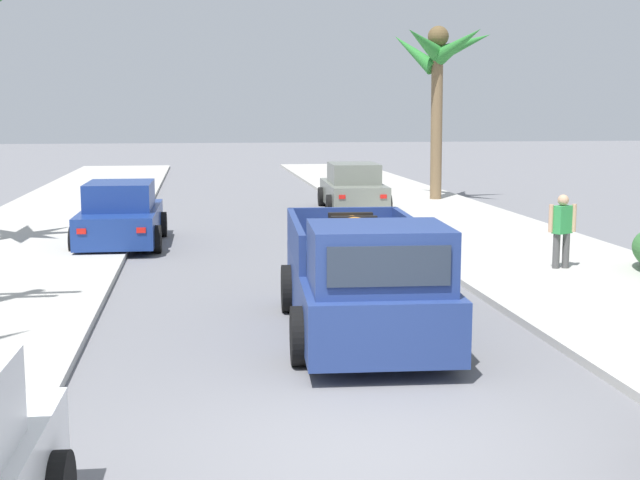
% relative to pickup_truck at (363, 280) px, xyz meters
% --- Properties ---
extents(ground_plane, '(160.00, 160.00, 0.00)m').
position_rel_pickup_truck_xyz_m(ground_plane, '(-0.72, -4.05, -0.81)').
color(ground_plane, slate).
extents(sidewalk_left, '(4.83, 60.00, 0.12)m').
position_rel_pickup_truck_xyz_m(sidewalk_left, '(-6.33, 7.95, -0.75)').
color(sidewalk_left, '#B2AFA8').
rests_on(sidewalk_left, ground).
extents(sidewalk_right, '(4.83, 60.00, 0.12)m').
position_rel_pickup_truck_xyz_m(sidewalk_right, '(4.89, 7.95, -0.75)').
color(sidewalk_right, '#B2AFA8').
rests_on(sidewalk_right, ground).
extents(curb_left, '(0.16, 60.00, 0.10)m').
position_rel_pickup_truck_xyz_m(curb_left, '(-5.32, 7.95, -0.76)').
color(curb_left, silver).
rests_on(curb_left, ground).
extents(curb_right, '(0.16, 60.00, 0.10)m').
position_rel_pickup_truck_xyz_m(curb_right, '(3.87, 7.95, -0.76)').
color(curb_right, silver).
rests_on(curb_right, ground).
extents(pickup_truck, '(2.43, 5.31, 1.80)m').
position_rel_pickup_truck_xyz_m(pickup_truck, '(0.00, 0.00, 0.00)').
color(pickup_truck, navy).
rests_on(pickup_truck, ground).
extents(car_right_near, '(2.16, 4.32, 1.54)m').
position_rel_pickup_truck_xyz_m(car_right_near, '(2.71, 15.50, -0.10)').
color(car_right_near, slate).
rests_on(car_right_near, ground).
extents(car_right_mid, '(2.07, 4.28, 1.54)m').
position_rel_pickup_truck_xyz_m(car_right_mid, '(-4.17, 9.01, -0.10)').
color(car_right_mid, navy).
rests_on(car_right_mid, ground).
extents(palm_tree_right_mid, '(3.68, 3.76, 6.15)m').
position_rel_pickup_truck_xyz_m(palm_tree_right_mid, '(6.10, 17.47, 4.13)').
color(palm_tree_right_mid, brown).
rests_on(palm_tree_right_mid, ground).
extents(pedestrian, '(0.57, 0.37, 1.59)m').
position_rel_pickup_truck_xyz_m(pedestrian, '(4.79, 4.01, 0.10)').
color(pedestrian, '#4C4C4C').
rests_on(pedestrian, ground).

